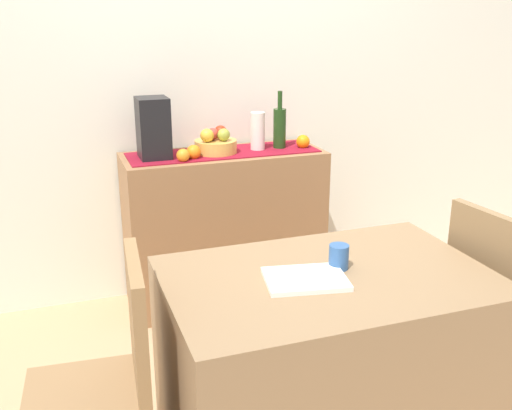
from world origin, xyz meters
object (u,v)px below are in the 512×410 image
wine_bottle (280,127)px  coffee_cup (339,257)px  fruit_bowl (216,146)px  coffee_maker (153,128)px  dining_table (325,364)px  open_book (305,279)px  chair_by_corner (503,348)px  sideboard_console (225,228)px  ceramic_vase (258,131)px

wine_bottle → coffee_cup: (-0.28, -1.31, -0.22)m
fruit_bowl → coffee_maker: (-0.34, 0.00, 0.12)m
dining_table → open_book: open_book is taller
chair_by_corner → sideboard_console: bearing=121.8°
coffee_maker → coffee_cup: (0.43, -1.31, -0.26)m
sideboard_console → open_book: size_ratio=3.97×
ceramic_vase → coffee_cup: size_ratio=2.35×
wine_bottle → sideboard_console: bearing=180.0°
coffee_maker → dining_table: 1.55m
dining_table → open_book: bearing=-166.9°
fruit_bowl → open_book: 1.38m
dining_table → coffee_cup: bearing=32.8°
sideboard_console → open_book: sideboard_console is taller
ceramic_vase → open_book: bearing=-102.8°
dining_table → coffee_cup: size_ratio=12.76×
open_book → sideboard_console: bearing=95.9°
ceramic_vase → chair_by_corner: 1.65m
coffee_cup → chair_by_corner: 0.94m
sideboard_console → dining_table: 1.35m
wine_bottle → dining_table: (-0.34, -1.34, -0.64)m
chair_by_corner → wine_bottle: bearing=110.5°
coffee_maker → ceramic_vase: 0.58m
fruit_bowl → chair_by_corner: size_ratio=0.26×
coffee_maker → wine_bottle: bearing=0.0°
wine_bottle → dining_table: 1.53m
fruit_bowl → wine_bottle: (0.37, 0.00, 0.08)m
wine_bottle → open_book: wine_bottle is taller
coffee_cup → chair_by_corner: size_ratio=0.10×
sideboard_console → chair_by_corner: chair_by_corner is taller
ceramic_vase → coffee_cup: 1.33m
ceramic_vase → open_book: ceramic_vase is taller
ceramic_vase → chair_by_corner: ceramic_vase is taller
coffee_maker → ceramic_vase: size_ratio=1.51×
sideboard_console → fruit_bowl: 0.48m
coffee_maker → fruit_bowl: bearing=0.0°
fruit_bowl → ceramic_vase: 0.25m
sideboard_console → coffee_cup: (0.05, -1.31, 0.34)m
coffee_maker → open_book: bearing=-78.9°
fruit_bowl → coffee_maker: 0.36m
fruit_bowl → chair_by_corner: (0.88, -1.35, -0.66)m
sideboard_console → chair_by_corner: bearing=-58.2°
sideboard_console → fruit_bowl: size_ratio=4.82×
coffee_cup → chair_by_corner: chair_by_corner is taller
coffee_maker → chair_by_corner: (1.21, -1.35, -0.78)m
sideboard_console → fruit_bowl: fruit_bowl is taller
wine_bottle → chair_by_corner: wine_bottle is taller
coffee_maker → chair_by_corner: size_ratio=0.36×
coffee_cup → dining_table: bearing=-147.2°
sideboard_console → coffee_cup: size_ratio=12.21×
ceramic_vase → open_book: 1.42m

